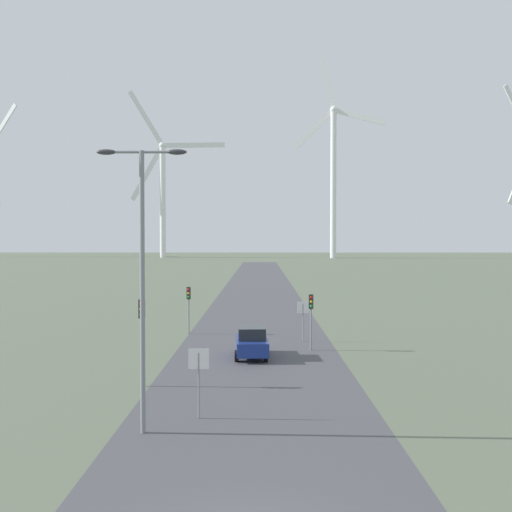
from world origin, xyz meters
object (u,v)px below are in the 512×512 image
at_px(stop_sign_far, 303,314).
at_px(streetlamp, 142,256).
at_px(traffic_light_post_mid_left, 189,299).
at_px(wind_turbine_center, 333,169).
at_px(car_approaching, 252,342).
at_px(traffic_light_post_near_left, 142,323).
at_px(traffic_light_post_near_right, 311,309).
at_px(stop_sign_near, 199,369).
at_px(wind_turbine_left, 163,186).

bearing_deg(stop_sign_far, streetlamp, -110.28).
distance_m(traffic_light_post_mid_left, wind_turbine_center, 183.04).
relative_size(car_approaching, wind_turbine_center, 0.06).
relative_size(traffic_light_post_near_left, car_approaching, 0.98).
bearing_deg(car_approaching, traffic_light_post_mid_left, 118.70).
height_order(traffic_light_post_near_right, car_approaching, traffic_light_post_near_right).
distance_m(traffic_light_post_near_left, traffic_light_post_mid_left, 15.63).
relative_size(stop_sign_near, traffic_light_post_mid_left, 0.79).
height_order(traffic_light_post_near_right, traffic_light_post_mid_left, traffic_light_post_near_right).
relative_size(stop_sign_near, stop_sign_far, 1.00).
relative_size(car_approaching, wind_turbine_left, 0.07).
xyz_separation_m(streetlamp, traffic_light_post_near_right, (7.38, 16.06, -3.77)).
relative_size(stop_sign_near, traffic_light_post_near_right, 0.78).
height_order(traffic_light_post_mid_left, car_approaching, traffic_light_post_mid_left).
distance_m(stop_sign_far, wind_turbine_center, 185.02).
distance_m(streetlamp, wind_turbine_center, 204.19).
relative_size(stop_sign_far, traffic_light_post_mid_left, 0.79).
bearing_deg(streetlamp, wind_turbine_left, 99.08).
relative_size(stop_sign_far, wind_turbine_center, 0.04).
height_order(streetlamp, wind_turbine_center, wind_turbine_center).
bearing_deg(traffic_light_post_near_left, traffic_light_post_mid_left, 88.78).
distance_m(streetlamp, traffic_light_post_mid_left, 22.78).
relative_size(stop_sign_far, car_approaching, 0.65).
bearing_deg(wind_turbine_left, traffic_light_post_mid_left, -80.15).
xyz_separation_m(stop_sign_far, traffic_light_post_mid_left, (-8.16, 3.20, 0.63)).
height_order(car_approaching, wind_turbine_center, wind_turbine_center).
bearing_deg(stop_sign_far, stop_sign_near, -106.81).
bearing_deg(traffic_light_post_near_right, wind_turbine_center, 82.65).
height_order(streetlamp, wind_turbine_left, wind_turbine_left).
xyz_separation_m(streetlamp, car_approaching, (3.70, 13.76, -5.44)).
bearing_deg(traffic_light_post_mid_left, wind_turbine_center, 79.74).
distance_m(traffic_light_post_near_right, wind_turbine_left, 196.00).
relative_size(stop_sign_far, traffic_light_post_near_left, 0.66).
distance_m(stop_sign_near, traffic_light_post_near_left, 6.09).
bearing_deg(wind_turbine_center, traffic_light_post_mid_left, -100.26).
xyz_separation_m(traffic_light_post_near_left, traffic_light_post_mid_left, (0.33, 15.62, -0.48)).
bearing_deg(traffic_light_post_near_left, stop_sign_far, 55.63).
distance_m(traffic_light_post_mid_left, car_approaching, 10.03).
xyz_separation_m(stop_sign_far, wind_turbine_center, (24.01, 180.82, 30.95)).
distance_m(traffic_light_post_mid_left, wind_turbine_left, 188.21).
bearing_deg(car_approaching, stop_sign_far, 58.10).
bearing_deg(traffic_light_post_mid_left, wind_turbine_left, 99.85).
relative_size(traffic_light_post_near_left, wind_turbine_center, 0.06).
distance_m(traffic_light_post_near_right, wind_turbine_center, 187.98).
height_order(stop_sign_near, traffic_light_post_near_right, traffic_light_post_near_right).
relative_size(streetlamp, wind_turbine_center, 0.14).
relative_size(traffic_light_post_near_right, wind_turbine_left, 0.06).
height_order(traffic_light_post_mid_left, wind_turbine_left, wind_turbine_left).
bearing_deg(stop_sign_near, car_approaching, 81.13).
distance_m(stop_sign_near, stop_sign_far, 18.26).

